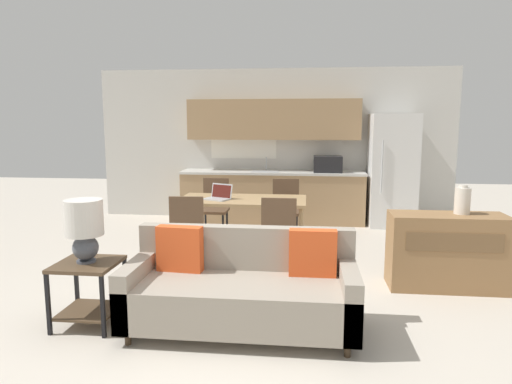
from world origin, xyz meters
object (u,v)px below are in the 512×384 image
Objects in this scene: dining_chair_near_left at (189,229)px; vase at (462,200)px; table_lamp at (84,225)px; credenza at (447,251)px; side_table at (88,282)px; laptop at (219,196)px; refrigerator at (392,170)px; dining_chair_near_right at (279,231)px; dining_table at (242,203)px; dining_chair_far_left at (215,205)px; dining_chair_far_right at (285,207)px; couch at (242,289)px.

vase is at bearing 171.51° from dining_chair_near_left.
table_lamp is 3.61m from credenza.
side_table is 2.43m from laptop.
dining_chair_near_left reaches higher than side_table.
refrigerator reaches higher than dining_chair_near_right.
table_lamp is 1.37× the size of laptop.
dining_table is 1.88× the size of dining_chair_far_left.
laptop reaches higher than credenza.
dining_chair_far_right is at bearing -146.76° from refrigerator.
dining_chair_far_right is (-1.79, 1.90, 0.10)m from credenza.
refrigerator is 5.45m from side_table.
refrigerator is 3.08m from dining_chair_far_left.
laptop is (-0.84, -0.87, 0.29)m from dining_chair_far_right.
refrigerator is 5.42m from table_lamp.
dining_chair_far_right reaches higher than couch.
dining_table is at bearing 157.06° from vase.
side_table is 1.03× the size of table_lamp.
laptop is at bearing -111.68° from dining_chair_near_left.
laptop reaches higher than dining_chair_near_right.
refrigerator is at bearing 93.59° from vase.
credenza is (2.01, 1.19, 0.06)m from couch.
dining_table is 0.33m from laptop.
dining_chair_far_right is 1.00× the size of dining_chair_far_left.
vase is at bearing 19.63° from credenza.
vase is at bearing -45.03° from dining_chair_far_right.
dining_chair_far_left is at bearing -157.90° from refrigerator.
table_lamp reaches higher than dining_chair_near_right.
dining_chair_far_right is (0.22, 3.08, 0.15)m from couch.
couch is at bearing -149.45° from credenza.
refrigerator is 0.99× the size of couch.
dining_table is at bearing -54.34° from dining_chair_near_right.
dining_chair_far_left is 1.89m from dining_chair_near_right.
side_table is 0.62× the size of dining_chair_near_left.
dining_chair_far_left is (0.48, 3.15, -0.38)m from table_lamp.
table_lamp is at bearing -176.94° from couch.
dining_chair_near_right is (1.55, 1.60, 0.12)m from side_table.
table_lamp is at bearing -83.11° from laptop.
refrigerator reaches higher than table_lamp.
dining_chair_near_left is at bearing -84.11° from laptop.
table_lamp is 0.60× the size of dining_chair_near_left.
side_table is at bearing 70.12° from dining_chair_near_left.
couch is 1.74m from dining_chair_near_left.
laptop is (-0.30, -0.07, 0.11)m from dining_table.
table_lamp is 0.60× the size of dining_chair_near_right.
couch is 2.12× the size of dining_chair_far_right.
dining_chair_far_left is at bearing 148.52° from vase.
vase reaches higher than dining_chair_near_right.
dining_chair_near_left is at bearing 73.37° from side_table.
dining_chair_far_right is (-1.74, -1.14, -0.45)m from refrigerator.
refrigerator is 2.10× the size of dining_chair_far_left.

